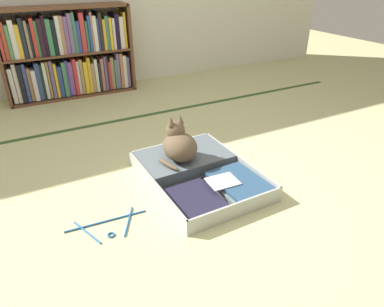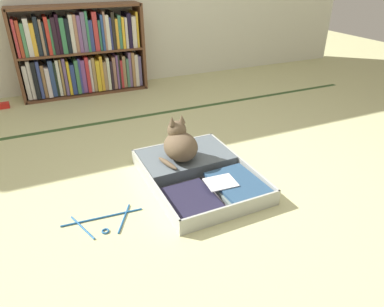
{
  "view_description": "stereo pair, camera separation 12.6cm",
  "coord_description": "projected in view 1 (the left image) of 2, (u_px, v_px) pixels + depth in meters",
  "views": [
    {
      "loc": [
        -0.78,
        -1.45,
        1.22
      ],
      "look_at": [
        0.11,
        0.22,
        0.18
      ],
      "focal_mm": 32.44,
      "sensor_mm": 36.0,
      "label": 1
    },
    {
      "loc": [
        -0.67,
        -1.51,
        1.22
      ],
      "look_at": [
        0.11,
        0.22,
        0.18
      ],
      "focal_mm": 32.44,
      "sensor_mm": 36.0,
      "label": 2
    }
  ],
  "objects": [
    {
      "name": "ground_plane",
      "position": [
        194.0,
        200.0,
        2.03
      ],
      "size": [
        10.0,
        10.0,
        0.0
      ],
      "primitive_type": "plane",
      "color": "#C1C188"
    },
    {
      "name": "open_suitcase",
      "position": [
        196.0,
        171.0,
        2.23
      ],
      "size": [
        0.64,
        0.84,
        0.1
      ],
      "color": "#B2B5AD",
      "rests_on": "ground_plane"
    },
    {
      "name": "tatami_border",
      "position": [
        122.0,
        120.0,
        3.07
      ],
      "size": [
        4.8,
        0.05,
        0.0
      ],
      "color": "#335026",
      "rests_on": "ground_plane"
    },
    {
      "name": "bookshelf",
      "position": [
        68.0,
        55.0,
        3.47
      ],
      "size": [
        1.26,
        0.29,
        0.87
      ],
      "color": "brown",
      "rests_on": "ground_plane"
    },
    {
      "name": "clothes_hanger",
      "position": [
        108.0,
        225.0,
        1.83
      ],
      "size": [
        0.44,
        0.24,
        0.01
      ],
      "color": "#215B99",
      "rests_on": "ground_plane"
    },
    {
      "name": "black_cat",
      "position": [
        179.0,
        145.0,
        2.22
      ],
      "size": [
        0.26,
        0.27,
        0.29
      ],
      "color": "brown",
      "rests_on": "open_suitcase"
    }
  ]
}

